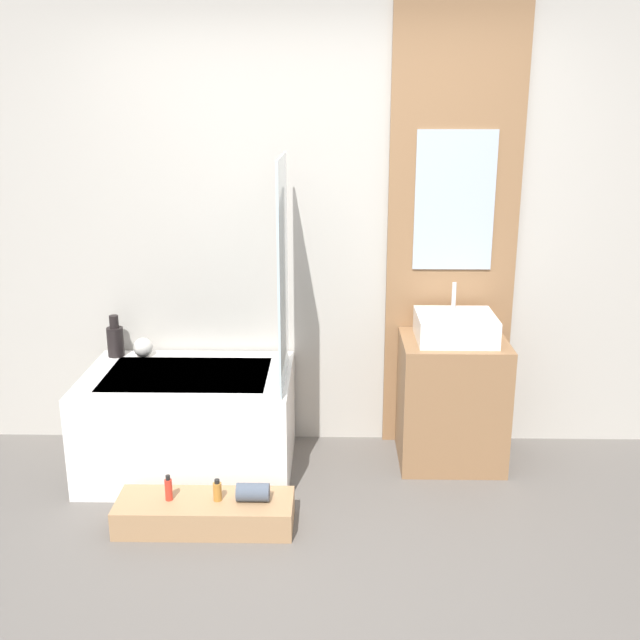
{
  "coord_description": "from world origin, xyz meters",
  "views": [
    {
      "loc": [
        0.08,
        -2.73,
        2.03
      ],
      "look_at": [
        0.02,
        0.68,
        1.02
      ],
      "focal_mm": 42.0,
      "sensor_mm": 36.0,
      "label": 1
    }
  ],
  "objects_px": {
    "bathtub": "(190,421)",
    "sink": "(455,327)",
    "vase_tall_dark": "(115,340)",
    "bottle_soap_secondary": "(217,491)",
    "wooden_step_bench": "(205,513)",
    "vase_round_light": "(143,347)",
    "bottle_soap_primary": "(169,489)"
  },
  "relations": [
    {
      "from": "wooden_step_bench",
      "to": "vase_tall_dark",
      "type": "bearing_deg",
      "value": 125.78
    },
    {
      "from": "wooden_step_bench",
      "to": "bottle_soap_primary",
      "type": "bearing_deg",
      "value": 180.0
    },
    {
      "from": "bathtub",
      "to": "wooden_step_bench",
      "type": "height_order",
      "value": "bathtub"
    },
    {
      "from": "wooden_step_bench",
      "to": "bottle_soap_secondary",
      "type": "bearing_deg",
      "value": 0.0
    },
    {
      "from": "bathtub",
      "to": "bottle_soap_secondary",
      "type": "relative_size",
      "value": 10.19
    },
    {
      "from": "vase_tall_dark",
      "to": "vase_round_light",
      "type": "height_order",
      "value": "vase_tall_dark"
    },
    {
      "from": "bathtub",
      "to": "wooden_step_bench",
      "type": "bearing_deg",
      "value": -73.58
    },
    {
      "from": "bathtub",
      "to": "bottle_soap_primary",
      "type": "bearing_deg",
      "value": -89.41
    },
    {
      "from": "vase_round_light",
      "to": "wooden_step_bench",
      "type": "bearing_deg",
      "value": -61.34
    },
    {
      "from": "vase_tall_dark",
      "to": "bottle_soap_secondary",
      "type": "relative_size",
      "value": 2.21
    },
    {
      "from": "wooden_step_bench",
      "to": "sink",
      "type": "distance_m",
      "value": 1.67
    },
    {
      "from": "wooden_step_bench",
      "to": "sink",
      "type": "height_order",
      "value": "sink"
    },
    {
      "from": "sink",
      "to": "bathtub",
      "type": "bearing_deg",
      "value": -175.09
    },
    {
      "from": "bathtub",
      "to": "bottle_soap_secondary",
      "type": "distance_m",
      "value": 0.66
    },
    {
      "from": "vase_tall_dark",
      "to": "bottle_soap_secondary",
      "type": "xyz_separation_m",
      "value": [
        0.72,
        -0.91,
        -0.48
      ]
    },
    {
      "from": "bottle_soap_secondary",
      "to": "vase_round_light",
      "type": "bearing_deg",
      "value": 121.75
    },
    {
      "from": "sink",
      "to": "vase_round_light",
      "type": "xyz_separation_m",
      "value": [
        -1.8,
        0.16,
        -0.18
      ]
    },
    {
      "from": "bathtub",
      "to": "bottle_soap_primary",
      "type": "xyz_separation_m",
      "value": [
        0.01,
        -0.61,
        -0.08
      ]
    },
    {
      "from": "bottle_soap_secondary",
      "to": "bottle_soap_primary",
      "type": "bearing_deg",
      "value": 180.0
    },
    {
      "from": "bathtub",
      "to": "bottle_soap_secondary",
      "type": "height_order",
      "value": "bathtub"
    },
    {
      "from": "sink",
      "to": "vase_tall_dark",
      "type": "height_order",
      "value": "sink"
    },
    {
      "from": "wooden_step_bench",
      "to": "vase_round_light",
      "type": "bearing_deg",
      "value": 118.66
    },
    {
      "from": "wooden_step_bench",
      "to": "bottle_soap_secondary",
      "type": "height_order",
      "value": "bottle_soap_secondary"
    },
    {
      "from": "wooden_step_bench",
      "to": "sink",
      "type": "bearing_deg",
      "value": 29.45
    },
    {
      "from": "bathtub",
      "to": "vase_tall_dark",
      "type": "relative_size",
      "value": 4.61
    },
    {
      "from": "vase_tall_dark",
      "to": "bottle_soap_primary",
      "type": "relative_size",
      "value": 1.88
    },
    {
      "from": "bathtub",
      "to": "sink",
      "type": "xyz_separation_m",
      "value": [
        1.49,
        0.13,
        0.52
      ]
    },
    {
      "from": "bottle_soap_primary",
      "to": "vase_tall_dark",
      "type": "bearing_deg",
      "value": 117.9
    },
    {
      "from": "vase_tall_dark",
      "to": "vase_round_light",
      "type": "relative_size",
      "value": 2.18
    },
    {
      "from": "vase_round_light",
      "to": "bottle_soap_primary",
      "type": "xyz_separation_m",
      "value": [
        0.32,
        -0.9,
        -0.43
      ]
    },
    {
      "from": "vase_tall_dark",
      "to": "bottle_soap_secondary",
      "type": "bearing_deg",
      "value": -51.61
    },
    {
      "from": "bathtub",
      "to": "vase_round_light",
      "type": "xyz_separation_m",
      "value": [
        -0.31,
        0.29,
        0.34
      ]
    }
  ]
}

